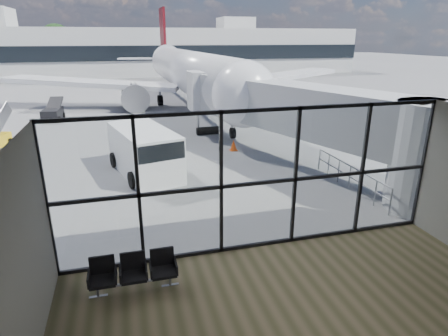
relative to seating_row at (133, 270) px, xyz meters
name	(u,v)px	position (x,y,z in m)	size (l,w,h in m)	color
ground	(151,90)	(3.92, 41.17, -0.56)	(220.00, 220.00, 0.00)	slate
lounge_shell	(350,252)	(3.92, -3.63, 2.09)	(12.02, 8.01, 4.51)	brown
glass_curtain_wall	(259,181)	(3.92, 1.17, 1.68)	(12.10, 0.12, 4.50)	white
jet_bridge	(302,114)	(8.82, 8.24, 2.20)	(8.00, 16.50, 4.33)	#9FA2A4
apron_railing	(350,174)	(9.52, 4.67, 0.16)	(0.06, 5.46, 1.11)	gray
far_terminal	(136,51)	(3.34, 63.14, 3.65)	(80.00, 12.20, 11.00)	beige
tree_4	(23,44)	(-17.08, 73.17, 4.69)	(5.61, 5.61, 8.07)	#382619
tree_5	(57,41)	(-11.08, 73.17, 5.31)	(6.27, 6.27, 9.03)	#382619
seating_row	(133,270)	(0.00, 0.00, 0.00)	(2.29, 0.65, 1.02)	gray
airliner	(187,71)	(6.79, 30.06, 2.60)	(34.80, 40.26, 10.37)	silver
service_van	(145,152)	(0.97, 9.07, 0.59)	(3.45, 5.54, 2.24)	white
belt_loader	(53,113)	(-5.46, 24.22, -0.02)	(1.59, 3.61, 1.63)	black
traffic_cone_a	(164,133)	(2.66, 16.31, -0.30)	(0.39, 0.39, 0.56)	#F6470C
traffic_cone_c	(234,145)	(6.31, 11.86, -0.26)	(0.45, 0.45, 0.64)	#E0460B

